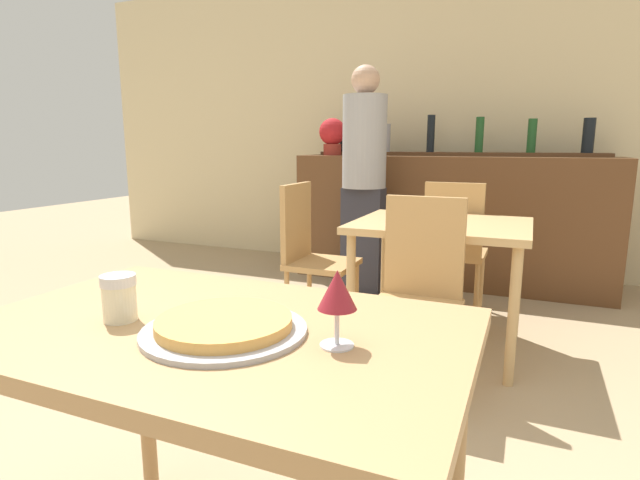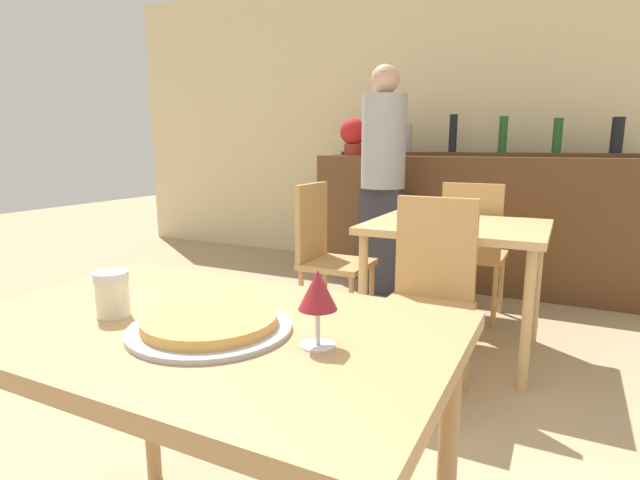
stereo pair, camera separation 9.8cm
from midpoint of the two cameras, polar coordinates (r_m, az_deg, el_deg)
name	(u,v)px [view 2 (the right image)]	position (r m, az deg, el deg)	size (l,w,h in m)	color
wall_back	(485,119)	(4.85, 18.94, 12.92)	(8.00, 0.05, 2.80)	beige
dining_table_near	(205,359)	(1.22, -10.68, -13.22)	(1.14, 0.72, 0.78)	#A87F51
dining_table_far	(456,239)	(2.90, 16.20, 0.09)	(0.96, 0.80, 0.75)	tan
bar_counter	(470,221)	(4.40, 17.34, 2.04)	(2.60, 0.56, 1.08)	brown
bar_back_shelf	(480,148)	(4.48, 18.43, 9.96)	(2.39, 0.24, 0.35)	brown
chair_far_side_front	(429,287)	(2.39, 13.52, -5.22)	(0.40, 0.40, 0.94)	tan
chair_far_side_back	(473,244)	(3.47, 17.82, -0.43)	(0.40, 0.40, 0.94)	tan
chair_far_side_left	(325,248)	(3.17, 1.49, -0.96)	(0.40, 0.40, 0.94)	tan
pizza_tray	(210,324)	(1.12, -9.97, -9.44)	(0.36, 0.36, 0.04)	#A3A3A8
cheese_shaker	(112,294)	(1.26, -20.62, -5.79)	(0.08, 0.08, 0.11)	beige
person_standing	(383,173)	(3.93, 7.93, 7.61)	(0.34, 0.34, 1.77)	#2D2D38
wine_glass	(318,292)	(0.99, 2.58, -6.02)	(0.08, 0.08, 0.16)	silver
potted_plant	(353,135)	(4.59, 4.45, 11.93)	(0.24, 0.24, 0.33)	maroon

